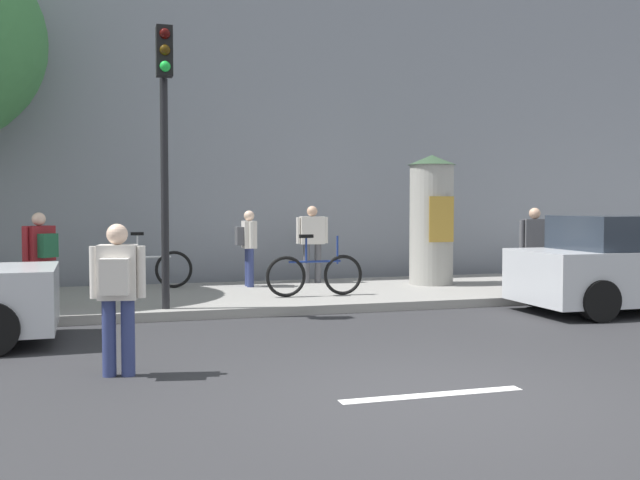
# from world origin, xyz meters

# --- Properties ---
(ground_plane) EXTENTS (80.00, 80.00, 0.00)m
(ground_plane) POSITION_xyz_m (0.00, 0.00, 0.00)
(ground_plane) COLOR #2B2B2D
(sidewalk_curb) EXTENTS (36.00, 4.00, 0.15)m
(sidewalk_curb) POSITION_xyz_m (0.00, 7.00, 0.07)
(sidewalk_curb) COLOR gray
(sidewalk_curb) RESTS_ON ground_plane
(lane_markings) EXTENTS (25.80, 0.16, 0.01)m
(lane_markings) POSITION_xyz_m (0.00, 0.00, 0.00)
(lane_markings) COLOR silver
(lane_markings) RESTS_ON ground_plane
(building_backdrop) EXTENTS (36.00, 5.00, 9.32)m
(building_backdrop) POSITION_xyz_m (0.00, 12.00, 4.66)
(building_backdrop) COLOR gray
(building_backdrop) RESTS_ON ground_plane
(traffic_light) EXTENTS (0.24, 0.45, 4.28)m
(traffic_light) POSITION_xyz_m (-1.97, 5.24, 3.03)
(traffic_light) COLOR black
(traffic_light) RESTS_ON sidewalk_curb
(poster_column) EXTENTS (0.97, 0.97, 2.61)m
(poster_column) POSITION_xyz_m (3.49, 7.37, 1.48)
(poster_column) COLOR #9E9B93
(poster_column) RESTS_ON sidewalk_curb
(pedestrian_tallest) EXTENTS (0.55, 0.44, 1.57)m
(pedestrian_tallest) POSITION_xyz_m (-2.76, 1.59, 0.92)
(pedestrian_tallest) COLOR navy
(pedestrian_tallest) RESTS_ON ground_plane
(pedestrian_near_pole) EXTENTS (0.67, 0.40, 1.59)m
(pedestrian_near_pole) POSITION_xyz_m (1.24, 8.32, 1.10)
(pedestrian_near_pole) COLOR #4C4C51
(pedestrian_near_pole) RESTS_ON sidewalk_curb
(pedestrian_in_red_top) EXTENTS (0.38, 0.57, 1.50)m
(pedestrian_in_red_top) POSITION_xyz_m (-0.16, 8.01, 1.03)
(pedestrian_in_red_top) COLOR navy
(pedestrian_in_red_top) RESTS_ON sidewalk_curb
(pedestrian_in_light_jacket) EXTENTS (0.52, 0.52, 1.50)m
(pedestrian_in_light_jacket) POSITION_xyz_m (-3.81, 5.71, 1.03)
(pedestrian_in_light_jacket) COLOR silver
(pedestrian_in_light_jacket) RESTS_ON sidewalk_curb
(pedestrian_with_backpack) EXTENTS (0.55, 0.33, 1.56)m
(pedestrian_with_backpack) POSITION_xyz_m (4.90, 5.86, 1.05)
(pedestrian_with_backpack) COLOR #4C4C51
(pedestrian_with_backpack) RESTS_ON sidewalk_curb
(bicycle_leaning) EXTENTS (1.77, 0.10, 1.09)m
(bicycle_leaning) POSITION_xyz_m (0.68, 6.19, 0.54)
(bicycle_leaning) COLOR black
(bicycle_leaning) RESTS_ON sidewalk_curb
(bicycle_upright) EXTENTS (1.77, 0.10, 1.09)m
(bicycle_upright) POSITION_xyz_m (-2.11, 8.17, 0.54)
(bicycle_upright) COLOR black
(bicycle_upright) RESTS_ON sidewalk_curb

